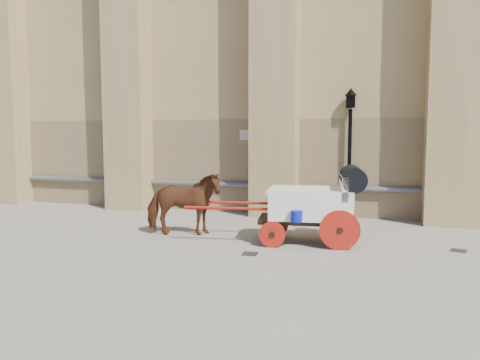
% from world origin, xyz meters
% --- Properties ---
extents(ground, '(90.00, 90.00, 0.00)m').
position_xyz_m(ground, '(0.00, 0.00, 0.00)').
color(ground, gray).
rests_on(ground, ground).
extents(horse, '(2.05, 1.36, 1.59)m').
position_xyz_m(horse, '(-2.58, 0.25, 0.80)').
color(horse, brown).
rests_on(horse, ground).
extents(carriage, '(4.23, 1.64, 1.80)m').
position_xyz_m(carriage, '(0.73, 0.37, 0.97)').
color(carriage, black).
rests_on(carriage, ground).
extents(street_lamp, '(0.36, 0.36, 3.87)m').
position_xyz_m(street_lamp, '(1.24, 3.80, 2.07)').
color(street_lamp, black).
rests_on(street_lamp, ground).
extents(drain_grate_near, '(0.34, 0.34, 0.01)m').
position_xyz_m(drain_grate_near, '(-0.48, -1.05, 0.01)').
color(drain_grate_near, black).
rests_on(drain_grate_near, ground).
extents(drain_grate_far, '(0.39, 0.39, 0.01)m').
position_xyz_m(drain_grate_far, '(3.80, 0.51, 0.01)').
color(drain_grate_far, black).
rests_on(drain_grate_far, ground).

